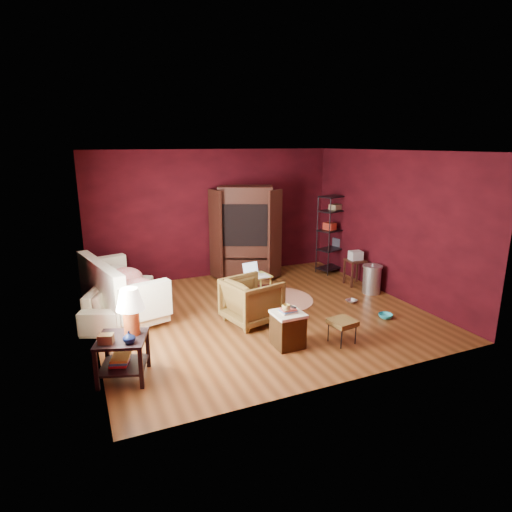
{
  "coord_description": "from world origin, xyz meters",
  "views": [
    {
      "loc": [
        -2.9,
        -6.46,
        2.93
      ],
      "look_at": [
        0.0,
        0.2,
        1.0
      ],
      "focal_mm": 30.0,
      "sensor_mm": 36.0,
      "label": 1
    }
  ],
  "objects": [
    {
      "name": "hamper",
      "position": [
        -0.15,
        -1.33,
        0.28
      ],
      "size": [
        0.44,
        0.44,
        0.61
      ],
      "rotation": [
        0.0,
        0.0,
        0.01
      ],
      "color": "#44270F",
      "rests_on": "ground"
    },
    {
      "name": "trash_can",
      "position": [
        2.48,
        0.08,
        0.29
      ],
      "size": [
        0.52,
        0.52,
        0.62
      ],
      "rotation": [
        0.0,
        0.0,
        -0.43
      ],
      "color": "silver",
      "rests_on": "ground"
    },
    {
      "name": "room",
      "position": [
        -0.04,
        -0.01,
        1.4
      ],
      "size": [
        5.54,
        5.04,
        2.84
      ],
      "color": "brown",
      "rests_on": "ground"
    },
    {
      "name": "mug",
      "position": [
        -0.22,
        -1.38,
        0.65
      ],
      "size": [
        0.13,
        0.1,
        0.12
      ],
      "primitive_type": "imported",
      "rotation": [
        0.0,
        0.0,
        -0.09
      ],
      "color": "#D8C169",
      "rests_on": "hamper"
    },
    {
      "name": "tv_armoire",
      "position": [
        0.58,
        2.11,
        1.06
      ],
      "size": [
        1.46,
        1.21,
        2.03
      ],
      "rotation": [
        0.0,
        0.0,
        -0.41
      ],
      "color": "#3B1810",
      "rests_on": "ground"
    },
    {
      "name": "small_stand",
      "position": [
        2.47,
        0.64,
        0.55
      ],
      "size": [
        0.4,
        0.4,
        0.74
      ],
      "rotation": [
        0.0,
        0.0,
        -0.08
      ],
      "color": "#3B1810",
      "rests_on": "ground"
    },
    {
      "name": "pet_bowl_steel",
      "position": [
        1.79,
        -0.22,
        0.11
      ],
      "size": [
        0.22,
        0.1,
        0.21
      ],
      "primitive_type": "imported",
      "rotation": [
        0.0,
        0.0,
        0.22
      ],
      "color": "silver",
      "rests_on": "ground"
    },
    {
      "name": "laptop_desk",
      "position": [
        0.13,
        0.59,
        0.45
      ],
      "size": [
        0.65,
        0.54,
        0.73
      ],
      "rotation": [
        0.0,
        0.0,
        0.16
      ],
      "color": "#E7F670",
      "rests_on": "ground"
    },
    {
      "name": "sofa",
      "position": [
        -2.28,
        0.94,
        0.39
      ],
      "size": [
        1.28,
        2.06,
        0.78
      ],
      "primitive_type": "imported",
      "rotation": [
        0.0,
        0.0,
        1.19
      ],
      "color": "white",
      "rests_on": "ground"
    },
    {
      "name": "side_table",
      "position": [
        -2.41,
        -1.25,
        0.71
      ],
      "size": [
        0.75,
        0.75,
        1.18
      ],
      "rotation": [
        0.0,
        0.0,
        -0.32
      ],
      "color": "black",
      "rests_on": "ground"
    },
    {
      "name": "rug_round",
      "position": [
        0.5,
        0.49,
        0.01
      ],
      "size": [
        1.59,
        1.59,
        0.01
      ],
      "rotation": [
        0.0,
        0.0,
        0.05
      ],
      "color": "beige",
      "rests_on": "ground"
    },
    {
      "name": "sofa_cushions",
      "position": [
        -2.28,
        0.95,
        0.45
      ],
      "size": [
        1.33,
        2.31,
        0.91
      ],
      "rotation": [
        0.0,
        0.0,
        0.23
      ],
      "color": "white",
      "rests_on": "sofa"
    },
    {
      "name": "pet_bowl_turquoise",
      "position": [
        1.88,
        -1.07,
        0.12
      ],
      "size": [
        0.25,
        0.09,
        0.24
      ],
      "primitive_type": "imported",
      "rotation": [
        0.0,
        0.0,
        -0.07
      ],
      "color": "#29B1C3",
      "rests_on": "ground"
    },
    {
      "name": "vase",
      "position": [
        -2.42,
        -1.48,
        0.64
      ],
      "size": [
        0.19,
        0.2,
        0.15
      ],
      "primitive_type": "imported",
      "rotation": [
        0.0,
        0.0,
        -0.29
      ],
      "color": "#0C1940",
      "rests_on": "side_table"
    },
    {
      "name": "footstool",
      "position": [
        0.65,
        -1.55,
        0.32
      ],
      "size": [
        0.41,
        0.41,
        0.37
      ],
      "rotation": [
        0.0,
        0.0,
        0.15
      ],
      "color": "black",
      "rests_on": "ground"
    },
    {
      "name": "rug_oriental",
      "position": [
        0.29,
        1.08,
        0.01
      ],
      "size": [
        1.24,
        0.97,
        0.01
      ],
      "rotation": [
        0.0,
        0.0,
        -0.24
      ],
      "color": "#471413",
      "rests_on": "ground"
    },
    {
      "name": "wire_shelving",
      "position": [
        2.66,
        1.7,
        0.98
      ],
      "size": [
        0.94,
        0.62,
        1.78
      ],
      "rotation": [
        0.0,
        0.0,
        0.3
      ],
      "color": "black",
      "rests_on": "ground"
    },
    {
      "name": "armchair",
      "position": [
        -0.29,
        -0.29,
        0.42
      ],
      "size": [
        0.92,
        0.96,
        0.84
      ],
      "primitive_type": "imported",
      "rotation": [
        0.0,
        0.0,
        1.79
      ],
      "color": "black",
      "rests_on": "ground"
    }
  ]
}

